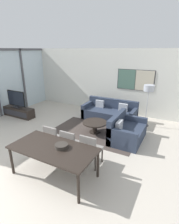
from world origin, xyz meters
TOP-DOWN VIEW (x-y plane):
  - wall_back at (0.05, 5.80)m, footprint 8.13×0.09m
  - area_rug at (0.78, 3.40)m, footprint 2.97×1.79m
  - tv_console at (-2.87, 3.26)m, footprint 1.58×0.43m
  - television at (-2.87, 3.26)m, footprint 0.97×0.20m
  - sofa_main at (0.78, 4.80)m, footprint 2.15×0.91m
  - sofa_side at (1.87, 3.42)m, footprint 0.91×1.41m
  - coffee_table at (0.78, 3.40)m, footprint 0.85×0.85m
  - dining_table at (0.95, 0.99)m, footprint 1.92×0.95m
  - dining_chair_left at (0.40, 1.68)m, footprint 0.46×0.46m
  - dining_chair_centre at (0.95, 1.66)m, footprint 0.46×0.46m
  - dining_chair_right at (1.51, 1.69)m, footprint 0.46×0.46m
  - fruit_bowl at (1.13, 1.08)m, footprint 0.29×0.29m
  - floor_lamp at (2.21, 4.83)m, footprint 0.37×0.37m

SIDE VIEW (x-z plane):
  - area_rug at x=0.78m, z-range 0.00..0.01m
  - tv_console at x=-2.87m, z-range 0.00..0.40m
  - sofa_main at x=0.78m, z-range -0.14..0.68m
  - sofa_side at x=1.87m, z-range -0.14..0.68m
  - coffee_table at x=0.78m, z-range 0.10..0.50m
  - dining_chair_left at x=0.40m, z-range 0.06..0.92m
  - dining_chair_centre at x=0.95m, z-range 0.06..0.92m
  - dining_chair_right at x=1.51m, z-range 0.06..0.92m
  - dining_table at x=0.95m, z-range 0.30..1.03m
  - television at x=-2.87m, z-range 0.39..1.12m
  - fruit_bowl at x=1.13m, z-range 0.73..0.82m
  - floor_lamp at x=2.21m, z-range 0.56..2.13m
  - wall_back at x=0.05m, z-range 0.00..2.80m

